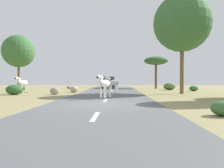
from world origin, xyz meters
TOP-DOWN VIEW (x-y plane):
  - ground_plane at (0.00, 0.00)m, footprint 90.00×90.00m
  - road at (0.26, 0.00)m, footprint 6.00×64.00m
  - lane_markings at (0.26, -1.00)m, footprint 0.16×56.00m
  - zebra_0 at (0.13, 3.39)m, footprint 1.01×1.62m
  - zebra_1 at (-8.46, 10.49)m, footprint 0.93×1.67m
  - zebra_2 at (0.46, 9.68)m, footprint 1.49×1.20m
  - car_0 at (-0.46, 22.43)m, footprint 2.24×4.45m
  - car_1 at (-0.96, 29.85)m, footprint 2.04×4.35m
  - tree_0 at (6.70, 22.58)m, footprint 3.58×3.58m
  - tree_2 at (6.96, 9.59)m, footprint 5.33×5.33m
  - tree_3 at (-14.41, 22.84)m, footprint 4.98×4.98m
  - bush_0 at (-8.12, 7.95)m, footprint 1.47×1.32m
  - bush_1 at (4.83, -3.47)m, footprint 0.92×0.83m
  - bush_2 at (-10.48, 14.32)m, footprint 1.40×1.26m
  - bush_3 at (7.71, 17.99)m, footprint 1.56×1.41m
  - bush_4 at (9.89, 15.08)m, footprint 1.03×0.93m
  - rock_0 at (-3.57, 11.56)m, footprint 0.85×0.76m
  - rock_2 at (-6.34, 21.63)m, footprint 0.62×0.65m
  - rock_3 at (-8.63, 21.66)m, footprint 0.37×0.37m
  - rock_4 at (-4.59, 8.15)m, footprint 0.85×0.73m

SIDE VIEW (x-z plane):
  - ground_plane at x=0.00m, z-range 0.00..0.00m
  - road at x=0.26m, z-range 0.00..0.05m
  - lane_markings at x=0.26m, z-range 0.05..0.06m
  - rock_3 at x=-8.63m, z-range 0.00..0.24m
  - rock_2 at x=-6.34m, z-range 0.00..0.43m
  - bush_1 at x=4.83m, z-range 0.00..0.55m
  - bush_4 at x=9.89m, z-range 0.00..0.62m
  - rock_4 at x=-4.59m, z-range 0.00..0.65m
  - rock_0 at x=-3.57m, z-range 0.00..0.67m
  - bush_2 at x=-10.48m, z-range 0.00..0.84m
  - bush_0 at x=-8.12m, z-range 0.00..0.88m
  - bush_3 at x=7.71m, z-range 0.00..0.94m
  - car_0 at x=-0.46m, z-range -0.02..1.72m
  - car_1 at x=-0.96m, z-range -0.02..1.72m
  - zebra_1 at x=-8.46m, z-range 0.16..1.82m
  - zebra_2 at x=0.46m, z-range 0.20..1.82m
  - zebra_0 at x=0.13m, z-range 0.21..1.85m
  - tree_0 at x=6.70m, z-range 1.73..6.57m
  - tree_3 at x=-14.41m, z-range 1.62..9.86m
  - tree_2 at x=6.96m, z-range 1.95..11.20m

